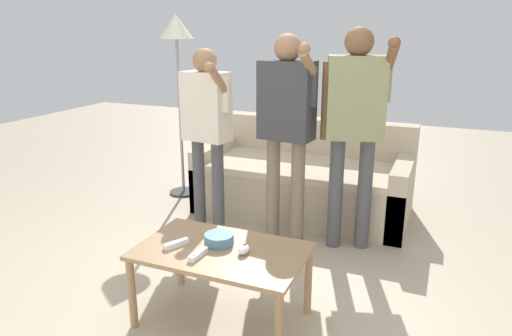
# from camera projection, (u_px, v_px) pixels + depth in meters

# --- Properties ---
(ground_plane) EXTENTS (12.00, 12.00, 0.00)m
(ground_plane) POSITION_uv_depth(u_px,v_px,m) (232.00, 295.00, 2.91)
(ground_plane) COLOR tan
(couch) EXTENTS (1.84, 0.91, 0.79)m
(couch) POSITION_uv_depth(u_px,v_px,m) (305.00, 180.00, 4.22)
(couch) COLOR #B7A88E
(couch) RESTS_ON ground
(coffee_table) EXTENTS (0.92, 0.56, 0.44)m
(coffee_table) POSITION_uv_depth(u_px,v_px,m) (222.00, 258.00, 2.56)
(coffee_table) COLOR #997551
(coffee_table) RESTS_ON ground
(snack_bowl) EXTENTS (0.16, 0.16, 0.06)m
(snack_bowl) POSITION_uv_depth(u_px,v_px,m) (219.00, 239.00, 2.60)
(snack_bowl) COLOR teal
(snack_bowl) RESTS_ON coffee_table
(game_remote_nunchuk) EXTENTS (0.06, 0.09, 0.05)m
(game_remote_nunchuk) POSITION_uv_depth(u_px,v_px,m) (244.00, 249.00, 2.49)
(game_remote_nunchuk) COLOR white
(game_remote_nunchuk) RESTS_ON coffee_table
(floor_lamp) EXTENTS (0.31, 0.31, 1.72)m
(floor_lamp) POSITION_uv_depth(u_px,v_px,m) (177.00, 43.00, 4.29)
(floor_lamp) COLOR #2D2D33
(floor_lamp) RESTS_ON ground
(player_left) EXTENTS (0.42, 0.37, 1.46)m
(player_left) POSITION_uv_depth(u_px,v_px,m) (206.00, 120.00, 3.58)
(player_left) COLOR #47474C
(player_left) RESTS_ON ground
(player_center) EXTENTS (0.46, 0.35, 1.56)m
(player_center) POSITION_uv_depth(u_px,v_px,m) (286.00, 116.00, 3.37)
(player_center) COLOR #756656
(player_center) RESTS_ON ground
(player_right) EXTENTS (0.51, 0.32, 1.61)m
(player_right) POSITION_uv_depth(u_px,v_px,m) (355.00, 115.00, 3.28)
(player_right) COLOR #47474C
(player_right) RESTS_ON ground
(game_remote_wand_near) EXTENTS (0.04, 0.15, 0.03)m
(game_remote_wand_near) POSITION_uv_depth(u_px,v_px,m) (198.00, 254.00, 2.45)
(game_remote_wand_near) COLOR white
(game_remote_wand_near) RESTS_ON coffee_table
(game_remote_wand_far) EXTENTS (0.10, 0.15, 0.03)m
(game_remote_wand_far) POSITION_uv_depth(u_px,v_px,m) (176.00, 244.00, 2.58)
(game_remote_wand_far) COLOR white
(game_remote_wand_far) RESTS_ON coffee_table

